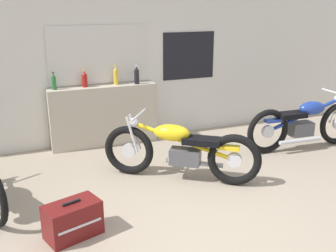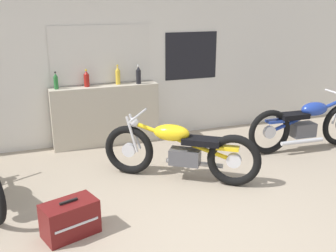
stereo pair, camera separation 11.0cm
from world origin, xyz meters
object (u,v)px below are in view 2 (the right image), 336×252
bottle_right_center (138,75)px  bottle_center (118,76)px  bottle_leftmost (56,81)px  motorcycle_blue (307,124)px  bottle_left_center (87,79)px  hard_case_darkred (70,219)px  motorcycle_yellow (180,150)px

bottle_right_center → bottle_center: bearing=167.9°
bottle_leftmost → motorcycle_blue: 4.01m
bottle_left_center → motorcycle_blue: bearing=-23.3°
bottle_center → hard_case_darkred: bottle_center is taller
bottle_right_center → bottle_leftmost: bearing=178.2°
bottle_leftmost → bottle_left_center: bearing=2.4°
bottle_right_center → motorcycle_blue: size_ratio=0.15×
bottle_leftmost → bottle_center: size_ratio=0.85×
bottle_leftmost → motorcycle_yellow: bearing=-51.1°
bottle_leftmost → hard_case_darkred: bearing=-93.7°
bottle_leftmost → bottle_right_center: size_ratio=0.87×
motorcycle_yellow → motorcycle_blue: size_ratio=0.87×
bottle_right_center → motorcycle_yellow: bearing=-87.7°
bottle_leftmost → bottle_right_center: bottle_right_center is taller
bottle_center → hard_case_darkred: 2.98m
hard_case_darkred → bottle_left_center: bearing=76.0°
motorcycle_blue → hard_case_darkred: size_ratio=3.35×
bottle_left_center → bottle_leftmost: bearing=-177.6°
bottle_leftmost → bottle_right_center: bearing=-1.8°
motorcycle_blue → hard_case_darkred: motorcycle_blue is taller
bottle_center → motorcycle_blue: bottle_center is taller
motorcycle_yellow → motorcycle_blue: bearing=8.2°
bottle_left_center → bottle_center: 0.51m
bottle_leftmost → motorcycle_blue: bottle_leftmost is taller
bottle_right_center → motorcycle_yellow: (0.07, -1.67, -0.72)m
bottle_center → motorcycle_yellow: 1.92m
motorcycle_yellow → bottle_leftmost: bearing=128.9°
bottle_left_center → bottle_right_center: bearing=-4.2°
bottle_left_center → motorcycle_blue: 3.58m
bottle_center → motorcycle_blue: size_ratio=0.15×
bottle_left_center → bottle_center: size_ratio=0.86×
bottle_left_center → motorcycle_yellow: (0.91, -1.73, -0.70)m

